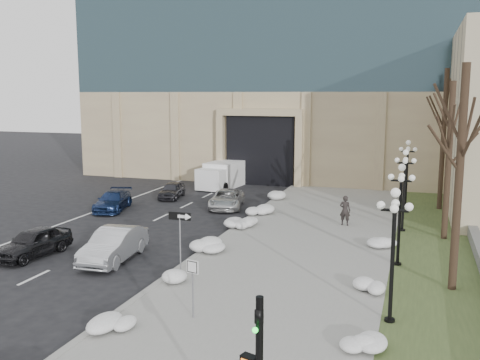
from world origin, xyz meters
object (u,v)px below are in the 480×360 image
object	(u,v)px
keep_sign	(193,276)
lamppost_a	(393,237)
box_truck	(226,174)
lamppost_c	(405,179)
car_c	(113,201)
car_a	(33,242)
one_way_sign	(183,224)
car_b	(114,245)
lamppost_d	(407,165)
pedestrian	(345,210)
car_e	(172,190)
car_d	(227,199)
lamppost_b	(400,201)

from	to	relation	value
keep_sign	lamppost_a	size ratio (longest dim) A/B	0.46
box_truck	keep_sign	world-z (taller)	keep_sign
lamppost_c	car_c	bearing A→B (deg)	-179.89
car_a	one_way_sign	bearing A→B (deg)	3.82
keep_sign	one_way_sign	bearing A→B (deg)	130.03
car_b	lamppost_c	bearing A→B (deg)	32.04
one_way_sign	lamppost_a	world-z (taller)	lamppost_a
keep_sign	lamppost_d	world-z (taller)	lamppost_d
pedestrian	car_e	bearing A→B (deg)	-12.81
car_d	lamppost_a	size ratio (longest dim) A/B	0.95
car_a	keep_sign	size ratio (longest dim) A/B	1.88
keep_sign	lamppost_b	size ratio (longest dim) A/B	0.46
car_a	box_truck	size ratio (longest dim) A/B	0.60
keep_sign	lamppost_d	xyz separation A→B (m)	(6.52, 21.38, 1.46)
lamppost_c	lamppost_d	distance (m)	6.50
car_a	lamppost_a	xyz separation A→B (m)	(16.89, -2.56, 2.37)
car_a	keep_sign	distance (m)	11.31
car_c	keep_sign	world-z (taller)	keep_sign
lamppost_c	car_b	bearing A→B (deg)	-142.61
car_a	keep_sign	world-z (taller)	keep_sign
one_way_sign	lamppost_b	world-z (taller)	lamppost_b
lamppost_d	keep_sign	bearing A→B (deg)	-106.96
car_a	lamppost_a	distance (m)	17.24
lamppost_a	lamppost_d	xyz separation A→B (m)	(0.00, 19.50, 0.00)
car_d	car_a	bearing A→B (deg)	-122.38
car_b	car_d	bearing A→B (deg)	80.16
car_d	keep_sign	size ratio (longest dim) A/B	2.07
car_b	box_truck	size ratio (longest dim) A/B	0.67
car_d	lamppost_d	size ratio (longest dim) A/B	0.95
car_d	car_c	bearing A→B (deg)	-167.92
car_a	car_c	world-z (taller)	car_a
car_a	keep_sign	xyz separation A→B (m)	(10.37, -4.44, 0.91)
car_a	car_b	size ratio (longest dim) A/B	0.88
car_b	pedestrian	distance (m)	13.81
box_truck	lamppost_c	world-z (taller)	lamppost_c
car_d	box_truck	distance (m)	8.93
car_b	lamppost_b	bearing A→B (deg)	9.05
one_way_sign	car_b	bearing A→B (deg)	164.94
car_b	one_way_sign	world-z (taller)	one_way_sign
car_e	lamppost_a	distance (m)	24.94
car_c	car_e	bearing A→B (deg)	54.77
car_e	lamppost_c	distance (m)	17.88
car_a	lamppost_c	world-z (taller)	lamppost_c
car_c	box_truck	world-z (taller)	box_truck
car_c	lamppost_d	bearing A→B (deg)	4.46
car_a	car_d	bearing A→B (deg)	75.96
car_c	lamppost_a	distance (m)	23.04
car_b	one_way_sign	bearing A→B (deg)	-19.72
box_truck	lamppost_b	size ratio (longest dim) A/B	1.45
car_b	lamppost_c	world-z (taller)	lamppost_c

